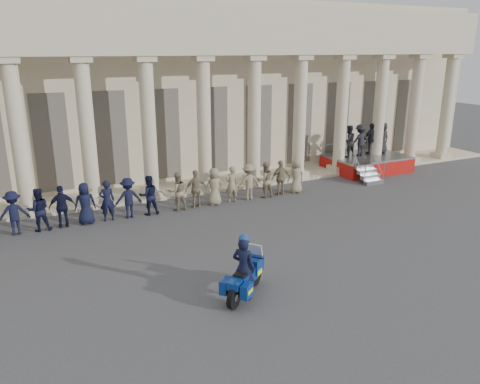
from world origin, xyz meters
The scene contains 6 objects.
ground centered at (0.00, 0.00, 0.00)m, with size 90.00×90.00×0.00m, color #3C3C3E.
building centered at (0.00, 14.74, 4.52)m, with size 40.00×12.50×9.00m.
officer_rank centered at (-3.46, 5.96, 0.83)m, with size 17.84×0.63×1.66m.
reviewing_stand centered at (10.84, 7.90, 1.39)m, with size 4.24×4.07×2.60m.
motorcycle centered at (-1.37, -1.75, 0.57)m, with size 1.70×1.51×1.32m.
rider centered at (-1.46, -1.83, 0.93)m, with size 0.75×0.78×1.88m.
Camera 1 is at (-6.51, -12.13, 6.56)m, focal length 35.00 mm.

